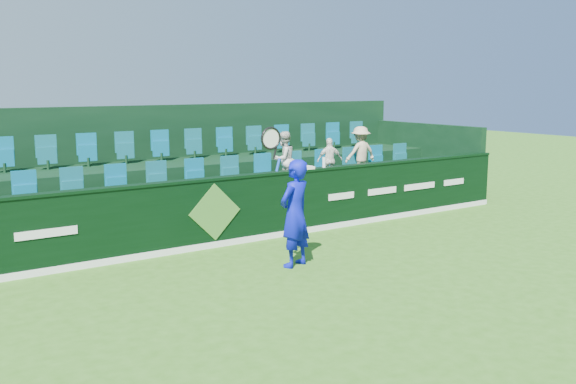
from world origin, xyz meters
TOP-DOWN VIEW (x-y plane):
  - ground at (0.00, 0.00)m, footprint 60.00×60.00m
  - sponsor_hoarding at (0.00, 4.00)m, footprint 16.00×0.25m
  - stand_tier_front at (0.00, 5.10)m, footprint 16.00×2.00m
  - stand_tier_back at (0.00, 7.00)m, footprint 16.00×1.80m
  - stand_rear at (0.00, 7.44)m, footprint 16.00×4.10m
  - seat_row_front at (0.00, 5.50)m, footprint 13.50×0.50m
  - seat_row_back at (0.00, 7.30)m, footprint 13.50×0.50m
  - tennis_player at (0.54, 2.01)m, footprint 1.17×0.64m
  - spectator_left at (2.42, 5.12)m, footprint 0.70×0.60m
  - spectator_middle at (3.74, 5.12)m, footprint 0.67×0.44m
  - spectator_right at (4.69, 5.12)m, footprint 0.87×0.55m
  - towel at (2.18, 4.00)m, footprint 0.38×0.25m
  - drinks_bottle at (2.70, 4.00)m, footprint 0.07×0.07m

SIDE VIEW (x-z plane):
  - ground at x=0.00m, z-range 0.00..0.00m
  - stand_tier_front at x=0.00m, z-range 0.00..0.80m
  - stand_tier_back at x=0.00m, z-range 0.00..1.30m
  - sponsor_hoarding at x=0.00m, z-range 0.00..1.35m
  - tennis_player at x=0.54m, z-range -0.30..2.18m
  - seat_row_front at x=0.00m, z-range 0.80..1.40m
  - stand_rear at x=0.00m, z-range -0.08..2.52m
  - spectator_middle at x=3.74m, z-range 0.80..1.85m
  - towel at x=2.18m, z-range 1.35..1.41m
  - spectator_left at x=2.42m, z-range 0.80..2.06m
  - spectator_right at x=4.69m, z-range 0.80..2.09m
  - drinks_bottle at x=2.70m, z-range 1.35..1.57m
  - seat_row_back at x=0.00m, z-range 1.30..1.90m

